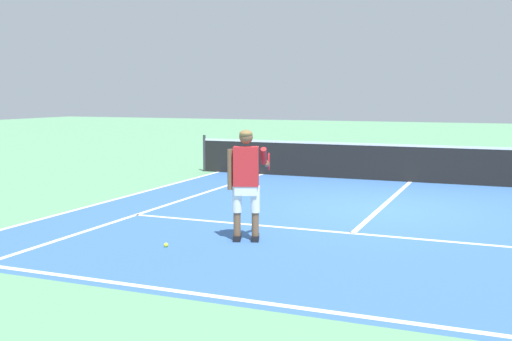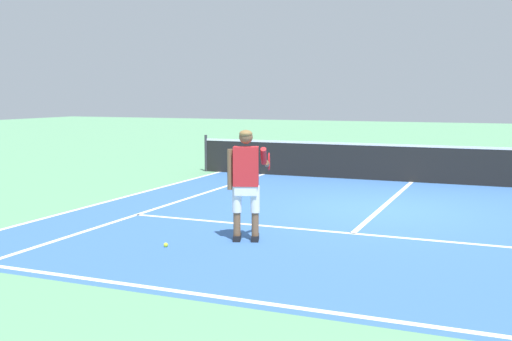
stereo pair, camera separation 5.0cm
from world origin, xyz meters
TOP-DOWN VIEW (x-y plane):
  - ground_plane at (0.00, 0.00)m, footprint 80.00×80.00m
  - court_inner_surface at (0.00, -0.91)m, footprint 10.98×10.47m
  - line_baseline at (0.00, -5.95)m, footprint 10.98×0.10m
  - line_service at (0.00, -2.28)m, footprint 8.23×0.10m
  - line_centre_service at (0.00, 0.92)m, footprint 0.10×6.40m
  - line_singles_left at (-4.12, -0.91)m, footprint 0.10×10.07m
  - line_doubles_left at (-5.49, -0.91)m, footprint 0.10×10.07m
  - tennis_net at (0.00, 4.12)m, footprint 11.96×0.08m
  - tennis_player at (-1.40, -3.38)m, footprint 0.58×1.22m
  - tennis_ball_near_feet at (-2.34, -4.20)m, footprint 0.07×0.07m

SIDE VIEW (x-z plane):
  - ground_plane at x=0.00m, z-range 0.00..0.00m
  - court_inner_surface at x=0.00m, z-range 0.00..0.00m
  - line_baseline at x=0.00m, z-range 0.00..0.01m
  - line_service at x=0.00m, z-range 0.00..0.01m
  - line_centre_service at x=0.00m, z-range 0.00..0.01m
  - line_singles_left at x=-4.12m, z-range 0.00..0.01m
  - line_doubles_left at x=-5.49m, z-range 0.00..0.01m
  - tennis_ball_near_feet at x=-2.34m, z-range 0.00..0.07m
  - tennis_net at x=0.00m, z-range -0.04..1.03m
  - tennis_player at x=-1.40m, z-range 0.13..1.85m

